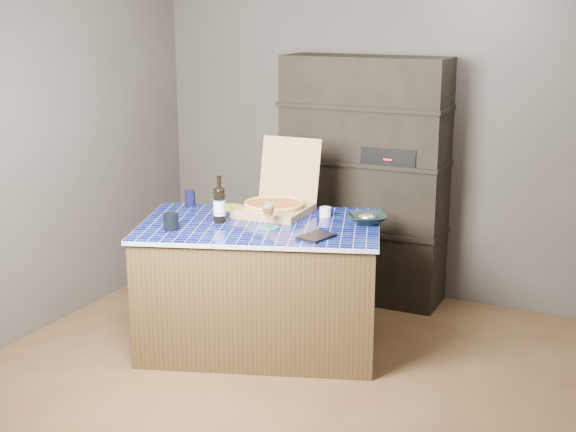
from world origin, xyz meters
The scene contains 14 objects.
room centered at (0.00, 0.00, 1.25)m, with size 3.50×3.50×3.50m.
shelving_unit centered at (0.00, 1.53, 0.90)m, with size 1.20×0.41×1.80m.
kitchen_island centered at (-0.27, 0.38, 0.41)m, with size 1.72×1.38×0.82m.
pizza_box centered at (-0.29, 0.66, 0.89)m, with size 0.44×0.53×0.47m.
mead_bottle centered at (-0.51, 0.31, 0.94)m, with size 0.08×0.08×0.30m.
teal_trivet centered at (-0.17, 0.32, 0.82)m, with size 0.13×0.13×0.01m, color #18717E.
wine_glass centered at (-0.17, 0.32, 0.93)m, with size 0.07×0.07×0.16m.
tumbler centered at (-0.69, 0.03, 0.87)m, with size 0.09×0.09×0.10m, color black.
dvd_case centered at (0.18, 0.25, 0.83)m, with size 0.15×0.21×0.02m, color black.
bowl centered at (0.34, 0.68, 0.85)m, with size 0.24×0.24×0.06m, color black.
foil_contents centered at (0.34, 0.68, 0.86)m, with size 0.12×0.10×0.06m, color silver.
white_jar centered at (0.04, 0.71, 0.85)m, with size 0.07×0.07×0.06m, color white.
navy_cup centered at (-0.90, 0.58, 0.87)m, with size 0.07×0.07×0.11m, color black.
green_trivet centered at (-0.64, 0.66, 0.82)m, with size 0.19×0.19×0.01m, color #ADB326.
Camera 1 is at (1.98, -3.92, 2.15)m, focal length 50.00 mm.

